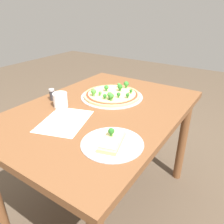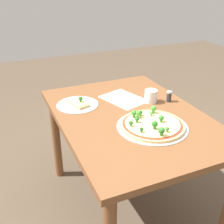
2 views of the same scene
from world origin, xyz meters
TOP-DOWN VIEW (x-y plane):
  - ground_plane at (0.00, 0.00)m, footprint 8.00×8.00m
  - dining_table at (0.00, 0.00)m, footprint 1.16×0.83m
  - pizza_tray_whole at (0.18, 0.04)m, footprint 0.39×0.39m
  - pizza_tray_slice at (-0.26, -0.25)m, footprint 0.27×0.27m
  - drinking_cup at (-0.11, 0.20)m, footprint 0.08×0.08m
  - condiment_shaker at (-0.07, 0.31)m, footprint 0.03×0.03m
  - paper_menu at (-0.22, 0.06)m, footprint 0.33×0.29m

SIDE VIEW (x-z plane):
  - ground_plane at x=0.00m, z-range 0.00..0.00m
  - dining_table at x=0.00m, z-range 0.26..0.98m
  - paper_menu at x=-0.22m, z-range 0.72..0.72m
  - pizza_tray_slice at x=-0.26m, z-range 0.70..0.76m
  - pizza_tray_whole at x=0.18m, z-range 0.70..0.77m
  - condiment_shaker at x=-0.07m, z-range 0.72..0.79m
  - drinking_cup at x=-0.11m, z-range 0.72..0.80m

